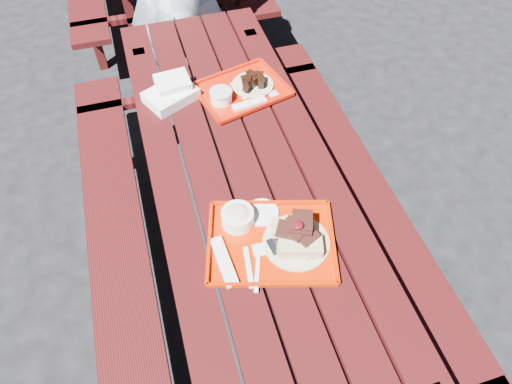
{
  "coord_description": "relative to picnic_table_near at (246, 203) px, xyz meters",
  "views": [
    {
      "loc": [
        -0.3,
        -1.15,
        2.15
      ],
      "look_at": [
        0.0,
        -0.15,
        0.82
      ],
      "focal_mm": 32.0,
      "sensor_mm": 36.0,
      "label": 1
    }
  ],
  "objects": [
    {
      "name": "picnic_table_near",
      "position": [
        0.0,
        0.0,
        0.0
      ],
      "size": [
        1.41,
        2.4,
        0.75
      ],
      "color": "#390B0D",
      "rests_on": "ground"
    },
    {
      "name": "white_cloth",
      "position": [
        -0.2,
        0.55,
        0.23
      ],
      "size": [
        0.27,
        0.24,
        0.09
      ],
      "color": "white",
      "rests_on": "picnic_table_near"
    },
    {
      "name": "far_tray",
      "position": [
        0.12,
        0.49,
        0.21
      ],
      "size": [
        0.46,
        0.4,
        0.07
      ],
      "color": "#B61805",
      "rests_on": "picnic_table_near"
    },
    {
      "name": "ground",
      "position": [
        0.0,
        0.0,
        -0.56
      ],
      "size": [
        60.0,
        60.0,
        0.0
      ],
      "primitive_type": "plane",
      "color": "black",
      "rests_on": "ground"
    },
    {
      "name": "near_tray",
      "position": [
        0.0,
        -0.32,
        0.22
      ],
      "size": [
        0.52,
        0.46,
        0.14
      ],
      "color": "#BE2100",
      "rests_on": "picnic_table_near"
    }
  ]
}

